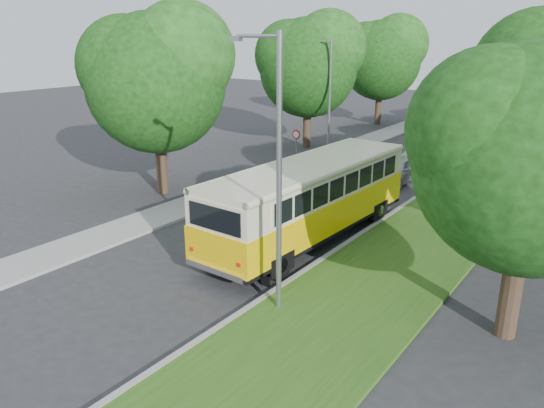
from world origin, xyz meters
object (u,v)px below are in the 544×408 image
Objects in this scene: car_silver at (397,169)px; car_white at (423,158)px; lamppost_near at (276,168)px; lamppost_far at (328,94)px; vintage_bus at (310,202)px; car_blue at (461,150)px; car_grey at (470,130)px.

car_white is (0.17, 3.54, -0.02)m from car_silver.
lamppost_far is (-8.91, 18.50, -0.25)m from lamppost_near.
vintage_bus is 2.49× the size of car_silver.
lamppost_near is at bearing -66.06° from vintage_bus.
car_blue is at bearing 80.92° from car_silver.
car_grey is (-0.88, 24.98, -0.92)m from vintage_bus.
lamppost_near is at bearing -64.29° from lamppost_far.
car_silver is 0.99× the size of car_white.
vintage_bus is 13.59m from car_white.
lamppost_far is at bearing 119.40° from vintage_bus.
vintage_bus reaches higher than car_grey.
vintage_bus is (6.78, -13.19, -2.50)m from lamppost_far.
car_white is at bearing 3.26° from lamppost_far.
lamppost_near reaches higher than vintage_bus.
lamppost_far is 15.04m from vintage_bus.
lamppost_near is 1.57× the size of car_blue.
lamppost_near reaches higher than lamppost_far.
lamppost_near is 0.73× the size of vintage_bus.
vintage_bus is (-2.12, 5.31, -2.75)m from lamppost_near.
lamppost_far is 9.20m from car_blue.
lamppost_near is 22.89m from car_blue.
car_blue is (1.13, 3.69, 0.01)m from car_white.
car_blue is (1.30, 7.23, -0.00)m from car_silver.
car_grey is (-1.63, 7.73, -0.04)m from car_blue.
car_white is at bearing 97.57° from lamppost_near.
vintage_bus is 2.47× the size of car_white.
car_silver is 0.86× the size of car_blue.
lamppost_far reaches higher than car_grey.
car_white is (6.40, 0.36, -3.39)m from lamppost_far.
car_silver reaches higher than car_white.
vintage_bus is 17.29m from car_blue.
lamppost_far is 13.62m from car_grey.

